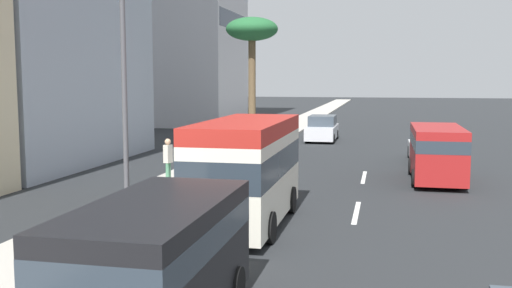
{
  "coord_description": "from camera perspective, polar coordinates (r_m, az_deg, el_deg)",
  "views": [
    {
      "loc": [
        -3.75,
        -0.79,
        4.26
      ],
      "look_at": [
        17.74,
        3.92,
        1.79
      ],
      "focal_mm": 41.11,
      "sensor_mm": 36.0,
      "label": 1
    }
  ],
  "objects": [
    {
      "name": "ground_plane",
      "position": [
        35.52,
        11.0,
        -0.6
      ],
      "size": [
        198.0,
        198.0,
        0.0
      ],
      "primitive_type": "plane",
      "color": "#26282B"
    },
    {
      "name": "sidewalk_right",
      "position": [
        36.36,
        -0.17,
        -0.2
      ],
      "size": [
        162.0,
        2.9,
        0.15
      ],
      "primitive_type": "cube",
      "color": "#B2ADA3",
      "rests_on": "ground_plane"
    },
    {
      "name": "palm_tree",
      "position": [
        36.49,
        -0.4,
        10.62
      ],
      "size": [
        3.2,
        3.2,
        7.84
      ],
      "color": "brown",
      "rests_on": "sidewalk_right"
    },
    {
      "name": "minibus_third",
      "position": [
        16.97,
        -0.93,
        -2.35
      ],
      "size": [
        6.15,
        2.3,
        3.06
      ],
      "rotation": [
        0.0,
        0.0,
        3.14
      ],
      "color": "silver",
      "rests_on": "ground_plane"
    },
    {
      "name": "car_fifth",
      "position": [
        40.44,
        6.46,
        1.47
      ],
      "size": [
        4.74,
        1.96,
        1.72
      ],
      "rotation": [
        0.0,
        0.0,
        3.14
      ],
      "color": "silver",
      "rests_on": "ground_plane"
    },
    {
      "name": "car_sixth",
      "position": [
        31.19,
        16.46,
        -0.36
      ],
      "size": [
        4.4,
        1.96,
        1.53
      ],
      "color": "white",
      "rests_on": "ground_plane"
    },
    {
      "name": "van_lead",
      "position": [
        25.33,
        17.2,
        -0.58
      ],
      "size": [
        5.19,
        2.11,
        2.27
      ],
      "color": "#A51E1E",
      "rests_on": "ground_plane"
    },
    {
      "name": "lane_stripe_far",
      "position": [
        25.78,
        10.46,
        -3.2
      ],
      "size": [
        3.2,
        0.16,
        0.01
      ],
      "primitive_type": "cube",
      "color": "silver",
      "rests_on": "ground_plane"
    },
    {
      "name": "lane_stripe_mid",
      "position": [
        19.07,
        9.74,
        -6.57
      ],
      "size": [
        3.2,
        0.16,
        0.01
      ],
      "primitive_type": "cube",
      "color": "silver",
      "rests_on": "ground_plane"
    },
    {
      "name": "street_lamp",
      "position": [
        16.04,
        -12.37,
        6.74
      ],
      "size": [
        0.24,
        0.97,
        6.89
      ],
      "color": "#4C4C51",
      "rests_on": "sidewalk_right"
    },
    {
      "name": "pedestrian_near_lamp",
      "position": [
        22.79,
        -8.56,
        -1.48
      ],
      "size": [
        0.37,
        0.29,
        1.81
      ],
      "rotation": [
        0.0,
        0.0,
        2.88
      ],
      "color": "#4C8C66",
      "rests_on": "sidewalk_right"
    },
    {
      "name": "van_second",
      "position": [
        10.14,
        -9.6,
        -10.79
      ],
      "size": [
        4.74,
        2.2,
        2.22
      ],
      "rotation": [
        0.0,
        0.0,
        3.14
      ],
      "color": "black",
      "rests_on": "ground_plane"
    }
  ]
}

